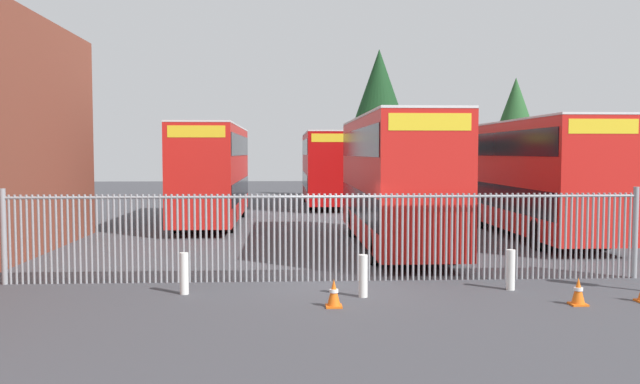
{
  "coord_description": "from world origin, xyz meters",
  "views": [
    {
      "loc": [
        -1.06,
        -16.22,
        3.22
      ],
      "look_at": [
        0.0,
        4.0,
        2.0
      ],
      "focal_mm": 36.75,
      "sensor_mm": 36.0,
      "label": 1
    }
  ],
  "objects_px": {
    "double_decker_bus_behind_fence_left": "(394,176)",
    "bollard_near_right": "(511,270)",
    "double_decker_bus_far_back": "(325,166)",
    "bollard_center_front": "(363,276)",
    "traffic_cone_mid_forecourt": "(334,293)",
    "traffic_cone_near_kerb": "(578,292)",
    "double_decker_bus_behind_fence_right": "(213,170)",
    "double_decker_bus_near_gate": "(534,174)",
    "bollard_near_left": "(184,273)"
  },
  "relations": [
    {
      "from": "double_decker_bus_behind_fence_left",
      "to": "bollard_near_right",
      "type": "distance_m",
      "value": 7.38
    },
    {
      "from": "bollard_near_left",
      "to": "bollard_center_front",
      "type": "relative_size",
      "value": 1.0
    },
    {
      "from": "double_decker_bus_behind_fence_left",
      "to": "bollard_near_right",
      "type": "relative_size",
      "value": 11.38
    },
    {
      "from": "double_decker_bus_behind_fence_left",
      "to": "bollard_near_left",
      "type": "xyz_separation_m",
      "value": [
        -5.97,
        -7.0,
        -1.95
      ]
    },
    {
      "from": "traffic_cone_near_kerb",
      "to": "bollard_center_front",
      "type": "bearing_deg",
      "value": 167.33
    },
    {
      "from": "bollard_center_front",
      "to": "bollard_near_right",
      "type": "height_order",
      "value": "same"
    },
    {
      "from": "bollard_near_left",
      "to": "double_decker_bus_near_gate",
      "type": "bearing_deg",
      "value": 38.99
    },
    {
      "from": "double_decker_bus_near_gate",
      "to": "bollard_center_front",
      "type": "distance_m",
      "value": 12.76
    },
    {
      "from": "double_decker_bus_near_gate",
      "to": "traffic_cone_near_kerb",
      "type": "height_order",
      "value": "double_decker_bus_near_gate"
    },
    {
      "from": "traffic_cone_mid_forecourt",
      "to": "traffic_cone_near_kerb",
      "type": "xyz_separation_m",
      "value": [
        5.17,
        -0.09,
        0.0
      ]
    },
    {
      "from": "double_decker_bus_near_gate",
      "to": "bollard_center_front",
      "type": "relative_size",
      "value": 11.38
    },
    {
      "from": "double_decker_bus_behind_fence_left",
      "to": "double_decker_bus_far_back",
      "type": "bearing_deg",
      "value": 93.99
    },
    {
      "from": "double_decker_bus_behind_fence_left",
      "to": "bollard_near_left",
      "type": "bearing_deg",
      "value": -130.45
    },
    {
      "from": "double_decker_bus_behind_fence_left",
      "to": "double_decker_bus_far_back",
      "type": "xyz_separation_m",
      "value": [
        -1.25,
        17.88,
        0.0
      ]
    },
    {
      "from": "double_decker_bus_behind_fence_left",
      "to": "bollard_center_front",
      "type": "bearing_deg",
      "value": -104.47
    },
    {
      "from": "double_decker_bus_behind_fence_left",
      "to": "traffic_cone_near_kerb",
      "type": "height_order",
      "value": "double_decker_bus_behind_fence_left"
    },
    {
      "from": "double_decker_bus_near_gate",
      "to": "double_decker_bus_far_back",
      "type": "distance_m",
      "value": 16.91
    },
    {
      "from": "bollard_center_front",
      "to": "double_decker_bus_behind_fence_right",
      "type": "bearing_deg",
      "value": 108.0
    },
    {
      "from": "bollard_near_left",
      "to": "bollard_center_front",
      "type": "height_order",
      "value": "same"
    },
    {
      "from": "double_decker_bus_behind_fence_right",
      "to": "double_decker_bus_near_gate",
      "type": "bearing_deg",
      "value": -23.03
    },
    {
      "from": "double_decker_bus_far_back",
      "to": "bollard_near_left",
      "type": "bearing_deg",
      "value": -100.75
    },
    {
      "from": "bollard_center_front",
      "to": "bollard_near_right",
      "type": "distance_m",
      "value": 3.6
    },
    {
      "from": "double_decker_bus_near_gate",
      "to": "bollard_center_front",
      "type": "height_order",
      "value": "double_decker_bus_near_gate"
    },
    {
      "from": "double_decker_bus_behind_fence_left",
      "to": "traffic_cone_mid_forecourt",
      "type": "xyz_separation_m",
      "value": [
        -2.66,
        -8.43,
        -2.13
      ]
    },
    {
      "from": "double_decker_bus_behind_fence_right",
      "to": "bollard_near_left",
      "type": "height_order",
      "value": "double_decker_bus_behind_fence_right"
    },
    {
      "from": "double_decker_bus_near_gate",
      "to": "bollard_center_front",
      "type": "bearing_deg",
      "value": -127.54
    },
    {
      "from": "double_decker_bus_behind_fence_right",
      "to": "bollard_near_left",
      "type": "distance_m",
      "value": 15.04
    },
    {
      "from": "double_decker_bus_behind_fence_left",
      "to": "traffic_cone_near_kerb",
      "type": "xyz_separation_m",
      "value": [
        2.51,
        -8.52,
        -2.13
      ]
    },
    {
      "from": "bollard_near_left",
      "to": "double_decker_bus_behind_fence_right",
      "type": "bearing_deg",
      "value": 93.73
    },
    {
      "from": "bollard_center_front",
      "to": "traffic_cone_near_kerb",
      "type": "bearing_deg",
      "value": -12.67
    },
    {
      "from": "double_decker_bus_near_gate",
      "to": "double_decker_bus_far_back",
      "type": "height_order",
      "value": "same"
    },
    {
      "from": "double_decker_bus_far_back",
      "to": "bollard_near_right",
      "type": "distance_m",
      "value": 25.05
    },
    {
      "from": "double_decker_bus_behind_fence_right",
      "to": "traffic_cone_mid_forecourt",
      "type": "bearing_deg",
      "value": -75.29
    },
    {
      "from": "bollard_center_front",
      "to": "double_decker_bus_far_back",
      "type": "bearing_deg",
      "value": 88.44
    },
    {
      "from": "double_decker_bus_far_back",
      "to": "traffic_cone_near_kerb",
      "type": "height_order",
      "value": "double_decker_bus_far_back"
    },
    {
      "from": "bollard_near_left",
      "to": "traffic_cone_near_kerb",
      "type": "bearing_deg",
      "value": -10.13
    },
    {
      "from": "double_decker_bus_far_back",
      "to": "bollard_near_right",
      "type": "relative_size",
      "value": 11.38
    },
    {
      "from": "double_decker_bus_near_gate",
      "to": "bollard_near_right",
      "type": "height_order",
      "value": "double_decker_bus_near_gate"
    },
    {
      "from": "double_decker_bus_behind_fence_left",
      "to": "double_decker_bus_behind_fence_right",
      "type": "bearing_deg",
      "value": 131.4
    },
    {
      "from": "bollard_near_left",
      "to": "double_decker_bus_far_back",
      "type": "bearing_deg",
      "value": 79.25
    },
    {
      "from": "double_decker_bus_behind_fence_left",
      "to": "bollard_center_front",
      "type": "height_order",
      "value": "double_decker_bus_behind_fence_left"
    },
    {
      "from": "bollard_near_left",
      "to": "bollard_center_front",
      "type": "distance_m",
      "value": 4.06
    },
    {
      "from": "double_decker_bus_behind_fence_left",
      "to": "traffic_cone_mid_forecourt",
      "type": "distance_m",
      "value": 9.09
    },
    {
      "from": "double_decker_bus_near_gate",
      "to": "double_decker_bus_behind_fence_right",
      "type": "relative_size",
      "value": 1.0
    },
    {
      "from": "double_decker_bus_far_back",
      "to": "bollard_near_right",
      "type": "height_order",
      "value": "double_decker_bus_far_back"
    },
    {
      "from": "double_decker_bus_behind_fence_right",
      "to": "traffic_cone_near_kerb",
      "type": "bearing_deg",
      "value": -60.04
    },
    {
      "from": "bollard_near_right",
      "to": "traffic_cone_near_kerb",
      "type": "xyz_separation_m",
      "value": [
        0.9,
        -1.59,
        -0.19
      ]
    },
    {
      "from": "double_decker_bus_behind_fence_left",
      "to": "traffic_cone_near_kerb",
      "type": "distance_m",
      "value": 9.14
    },
    {
      "from": "bollard_center_front",
      "to": "bollard_near_right",
      "type": "relative_size",
      "value": 1.0
    },
    {
      "from": "bollard_center_front",
      "to": "traffic_cone_mid_forecourt",
      "type": "bearing_deg",
      "value": -128.42
    }
  ]
}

